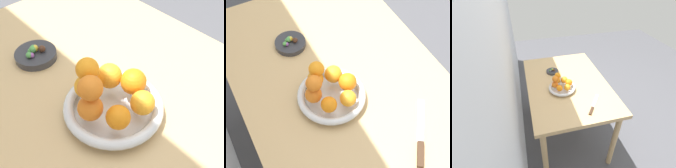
% 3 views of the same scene
% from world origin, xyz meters
% --- Properties ---
extents(dining_table, '(1.10, 0.76, 0.74)m').
position_xyz_m(dining_table, '(0.00, 0.00, 0.65)').
color(dining_table, tan).
rests_on(dining_table, ground_plane).
extents(fruit_bowl, '(0.24, 0.24, 0.04)m').
position_xyz_m(fruit_bowl, '(-0.10, 0.07, 0.76)').
color(fruit_bowl, silver).
rests_on(fruit_bowl, dining_table).
extents(candy_dish, '(0.12, 0.12, 0.02)m').
position_xyz_m(candy_dish, '(0.21, 0.10, 0.75)').
color(candy_dish, '#333338').
rests_on(candy_dish, dining_table).
extents(orange_0, '(0.06, 0.06, 0.06)m').
position_xyz_m(orange_0, '(-0.10, 0.14, 0.81)').
color(orange_0, orange).
rests_on(orange_0, fruit_bowl).
extents(orange_1, '(0.06, 0.06, 0.06)m').
position_xyz_m(orange_1, '(-0.16, 0.11, 0.81)').
color(orange_1, orange).
rests_on(orange_1, fruit_bowl).
extents(orange_2, '(0.06, 0.06, 0.06)m').
position_xyz_m(orange_2, '(-0.17, 0.04, 0.81)').
color(orange_2, orange).
rests_on(orange_2, fruit_bowl).
extents(orange_3, '(0.06, 0.06, 0.06)m').
position_xyz_m(orange_3, '(-0.11, 0.01, 0.81)').
color(orange_3, orange).
rests_on(orange_3, fruit_bowl).
extents(orange_4, '(0.06, 0.06, 0.06)m').
position_xyz_m(orange_4, '(-0.05, 0.04, 0.81)').
color(orange_4, orange).
rests_on(orange_4, fruit_bowl).
extents(orange_5, '(0.06, 0.06, 0.06)m').
position_xyz_m(orange_5, '(-0.04, 0.10, 0.81)').
color(orange_5, orange).
rests_on(orange_5, fruit_bowl).
extents(orange_6, '(0.05, 0.05, 0.05)m').
position_xyz_m(orange_6, '(-0.05, 0.10, 0.86)').
color(orange_6, orange).
rests_on(orange_6, orange_5).
extents(orange_7, '(0.06, 0.06, 0.06)m').
position_xyz_m(orange_7, '(-0.10, 0.13, 0.87)').
color(orange_7, orange).
rests_on(orange_7, orange_0).
extents(candy_ball_0, '(0.02, 0.02, 0.02)m').
position_xyz_m(candy_ball_0, '(0.22, 0.09, 0.77)').
color(candy_ball_0, '#C6384C').
rests_on(candy_ball_0, candy_dish).
extents(candy_ball_1, '(0.02, 0.02, 0.02)m').
position_xyz_m(candy_ball_1, '(0.20, 0.08, 0.77)').
color(candy_ball_1, '#472819').
rests_on(candy_ball_1, candy_dish).
extents(candy_ball_2, '(0.02, 0.02, 0.02)m').
position_xyz_m(candy_ball_2, '(0.20, 0.12, 0.77)').
color(candy_ball_2, '#8C4C99').
rests_on(candy_ball_2, candy_dish).
extents(candy_ball_3, '(0.02, 0.02, 0.02)m').
position_xyz_m(candy_ball_3, '(0.22, 0.10, 0.77)').
color(candy_ball_3, gold).
rests_on(candy_ball_3, candy_dish).
extents(candy_ball_4, '(0.01, 0.01, 0.01)m').
position_xyz_m(candy_ball_4, '(0.22, 0.11, 0.77)').
color(candy_ball_4, '#4C9947').
rests_on(candy_ball_4, candy_dish).
extents(candy_ball_5, '(0.02, 0.02, 0.02)m').
position_xyz_m(candy_ball_5, '(0.20, 0.13, 0.77)').
color(candy_ball_5, '#4C9947').
rests_on(candy_ball_5, candy_dish).
extents(candy_ball_6, '(0.02, 0.02, 0.02)m').
position_xyz_m(candy_ball_6, '(0.22, 0.10, 0.77)').
color(candy_ball_6, '#4C9947').
rests_on(candy_ball_6, candy_dish).
extents(candy_ball_7, '(0.02, 0.02, 0.02)m').
position_xyz_m(candy_ball_7, '(0.21, 0.10, 0.77)').
color(candy_ball_7, '#4C9947').
rests_on(candy_ball_7, candy_dish).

